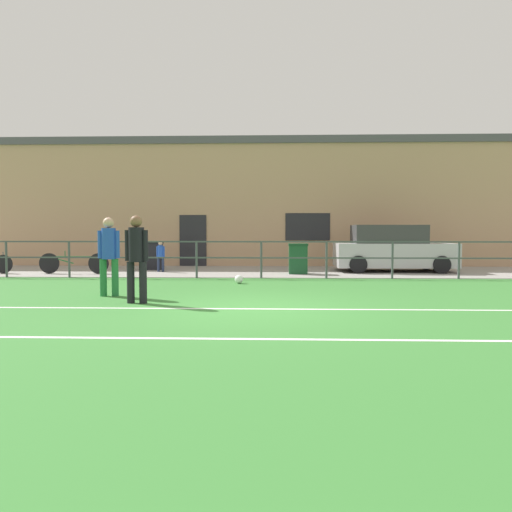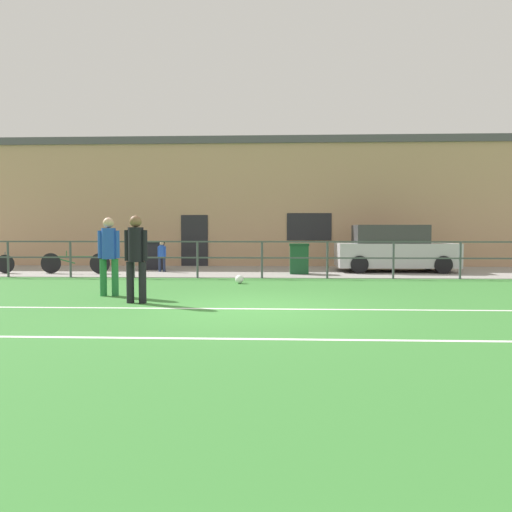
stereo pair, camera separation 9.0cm
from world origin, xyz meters
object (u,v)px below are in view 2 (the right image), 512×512
soccer_ball_match (239,279)px  trash_bin_1 (155,255)px  spectator_child (162,254)px  parked_car_red (394,250)px  trash_bin_0 (299,258)px  bicycle_parked_1 (75,263)px  player_striker (109,252)px  player_goalkeeper (136,254)px

soccer_ball_match → trash_bin_1: bearing=127.8°
spectator_child → parked_car_red: bearing=-176.2°
parked_car_red → trash_bin_1: parked_car_red is taller
soccer_ball_match → trash_bin_1: size_ratio=0.23×
parked_car_red → trash_bin_0: parked_car_red is taller
bicycle_parked_1 → trash_bin_1: (2.26, 1.81, 0.17)m
soccer_ball_match → trash_bin_0: trash_bin_0 is taller
spectator_child → parked_car_red: parked_car_red is taller
trash_bin_1 → parked_car_red: bearing=-2.9°
player_striker → parked_car_red: size_ratio=0.43×
bicycle_parked_1 → trash_bin_0: (7.55, 0.26, 0.15)m
player_striker → trash_bin_0: 7.31m
spectator_child → player_striker: bearing=92.8°
trash_bin_0 → trash_bin_1: trash_bin_1 is taller
soccer_ball_match → parked_car_red: parked_car_red is taller
parked_car_red → trash_bin_0: (-3.40, -1.12, -0.26)m
spectator_child → player_goalkeeper: bearing=99.5°
player_striker → soccer_ball_match: player_striker is taller
player_striker → parked_car_red: 10.47m
player_striker → trash_bin_1: bearing=92.0°
bicycle_parked_1 → spectator_child: bearing=17.5°
player_goalkeeper → trash_bin_1: (-1.71, 8.36, -0.46)m
spectator_child → parked_car_red: (8.19, 0.51, 0.17)m
soccer_ball_match → parked_car_red: 6.64m
player_goalkeeper → soccer_ball_match: size_ratio=7.54×
player_goalkeeper → trash_bin_0: size_ratio=1.75×
player_striker → player_goalkeeper: bearing=-53.2°
soccer_ball_match → spectator_child: spectator_child is taller
player_striker → parked_car_red: player_striker is taller
player_goalkeeper → spectator_child: size_ratio=1.66×
trash_bin_1 → bicycle_parked_1: bearing=-141.2°
player_goalkeeper → parked_car_red: player_goalkeeper is taller
player_goalkeeper → bicycle_parked_1: 7.68m
player_goalkeeper → player_striker: size_ratio=1.01×
player_goalkeeper → spectator_child: player_goalkeeper is taller
soccer_ball_match → trash_bin_0: (1.78, 2.98, 0.41)m
soccer_ball_match → trash_bin_0: 3.49m
player_striker → bicycle_parked_1: 6.30m
parked_car_red → bicycle_parked_1: (-10.95, -1.38, -0.42)m
spectator_child → soccer_ball_match: bearing=130.3°
spectator_child → bicycle_parked_1: (-2.75, -0.87, -0.25)m
parked_car_red → player_goalkeeper: bearing=-131.3°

